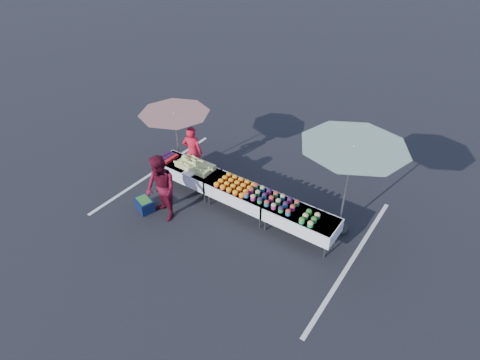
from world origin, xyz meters
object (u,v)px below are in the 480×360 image
Objects in this scene: table_center at (240,193)px; umbrella_left at (175,118)px; table_left at (188,171)px; customer at (161,189)px; table_right at (301,219)px; vendor at (193,152)px; umbrella_right at (353,154)px; storage_bin at (145,204)px.

umbrella_left is (-2.50, 0.40, 1.27)m from table_center.
table_left is 1.44m from customer.
vendor is at bearing 171.92° from table_right.
table_left and table_right have the same top height.
table_right is 0.91× the size of umbrella_left.
umbrella_right is (4.58, 0.25, 1.45)m from vendor.
table_left is 1.00× the size of table_right.
table_right is 2.00m from umbrella_right.
customer is 0.68× the size of umbrella_right.
table_center is 2.05m from customer.
vendor is 2.11m from storage_bin.
customer is at bearing -151.54° from umbrella_right.
table_left reaches higher than storage_bin.
table_right is 0.69× the size of umbrella_right.
customer is 2.24m from umbrella_left.
storage_bin is (-0.05, -2.01, -0.65)m from vendor.
table_center is (1.80, 0.00, 0.00)m from table_left.
umbrella_right is (4.30, 0.80, 1.69)m from table_left.
table_left is 1.55m from storage_bin.
table_center is at bearing -162.26° from umbrella_right.
table_center is at bearing 0.00° from table_left.
umbrella_left is at bearing 136.32° from customer.
storage_bin is at bearing -78.47° from umbrella_left.
table_left is 0.69× the size of umbrella_right.
table_center is 2.16m from vendor.
customer is at bearing -77.10° from table_left.
table_right is at bearing -131.19° from umbrella_right.
umbrella_left reaches higher than table_center.
table_right is 3.57m from customer.
customer is (0.59, -1.91, 0.10)m from vendor.
umbrella_left is 2.53m from storage_bin.
umbrella_right is at bearing 10.54° from table_left.
table_center is 1.00× the size of table_right.
umbrella_right is at bearing 17.74° from table_center.
table_center is at bearing 52.87° from storage_bin.
table_right is 4.20m from storage_bin.
customer is at bearing 26.85° from storage_bin.
umbrella_left reaches higher than storage_bin.
umbrella_left is at bearing -175.43° from umbrella_right.
table_right is at bearing 38.78° from storage_bin.
table_left is 1.80m from table_center.
table_center is at bearing -9.09° from umbrella_left.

